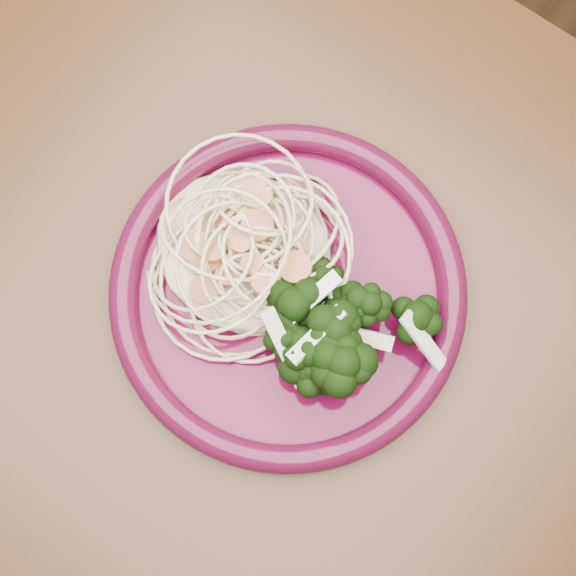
% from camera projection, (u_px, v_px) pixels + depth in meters
% --- Properties ---
extents(dining_table, '(1.20, 0.80, 0.75)m').
position_uv_depth(dining_table, '(173.00, 347.00, 0.71)').
color(dining_table, '#472814').
rests_on(dining_table, ground).
extents(dinner_plate, '(0.30, 0.30, 0.02)m').
position_uv_depth(dinner_plate, '(288.00, 291.00, 0.61)').
color(dinner_plate, '#4D0625').
rests_on(dinner_plate, dining_table).
extents(spaghetti_pile, '(0.16, 0.14, 0.03)m').
position_uv_depth(spaghetti_pile, '(243.00, 246.00, 0.60)').
color(spaghetti_pile, beige).
rests_on(spaghetti_pile, dinner_plate).
extents(scallop_cluster, '(0.13, 0.13, 0.04)m').
position_uv_depth(scallop_cluster, '(240.00, 232.00, 0.57)').
color(scallop_cluster, '#C37943').
rests_on(scallop_cluster, spaghetti_pile).
extents(broccoli_pile, '(0.10, 0.15, 0.05)m').
position_uv_depth(broccoli_pile, '(345.00, 337.00, 0.58)').
color(broccoli_pile, black).
rests_on(broccoli_pile, dinner_plate).
extents(onion_garnish, '(0.07, 0.10, 0.06)m').
position_uv_depth(onion_garnish, '(349.00, 329.00, 0.55)').
color(onion_garnish, beige).
rests_on(onion_garnish, broccoli_pile).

